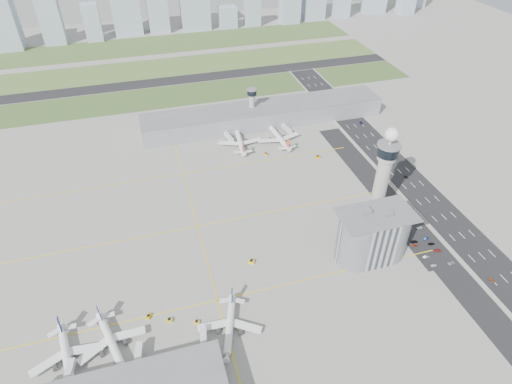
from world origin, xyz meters
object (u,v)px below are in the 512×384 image
object	(u,v)px
car_lot_1	(426,257)
admin_building	(373,235)
airplane_near_c	(229,325)
airplane_far_b	(279,134)
jet_bridge_near_1	(137,373)
jet_bridge_far_1	(282,126)
car_lot_6	(451,263)
jet_bridge_near_2	(204,355)
car_lot_3	(414,242)
car_lot_2	(415,245)
car_lot_7	(438,250)
jet_bridge_far_0	(226,135)
car_lot_9	(426,238)
tug_4	(266,154)
car_lot_0	(434,265)
car_lot_4	(405,229)
tug_2	(197,322)
car_lot_8	(431,244)
airplane_near_b	(111,341)
car_hw_1	(406,177)
tug_1	(169,320)
tug_5	(318,157)
tug_0	(149,316)
tug_3	(251,261)
secondary_tower	(252,103)
car_hw_0	(492,280)
airplane_near_a	(66,355)
car_lot_10	(420,228)
car_hw_2	(361,123)
car_lot_11	(412,222)
car_hw_4	(321,98)
car_lot_5	(397,222)
control_tower	(384,171)

from	to	relation	value
car_lot_1	admin_building	bearing A→B (deg)	64.04
airplane_near_c	airplane_far_b	bearing A→B (deg)	172.21
jet_bridge_near_1	jet_bridge_far_1	distance (m)	235.53
car_lot_6	jet_bridge_near_2	bearing A→B (deg)	94.96
airplane_far_b	car_lot_3	xyz separation A→B (m)	(40.53, -136.50, -5.40)
jet_bridge_near_1	car_lot_2	bearing A→B (deg)	-67.22
car_lot_7	jet_bridge_far_0	bearing A→B (deg)	38.65
car_lot_2	car_lot_9	world-z (taller)	car_lot_9
car_lot_7	tug_4	bearing A→B (deg)	36.89
jet_bridge_near_1	jet_bridge_near_2	world-z (taller)	same
airplane_far_b	jet_bridge_near_1	distance (m)	216.76
car_lot_0	car_lot_4	bearing A→B (deg)	1.34
tug_2	car_lot_8	size ratio (longest dim) A/B	0.74
airplane_near_b	car_hw_1	world-z (taller)	airplane_near_b
jet_bridge_far_0	car_lot_3	size ratio (longest dim) A/B	3.24
tug_1	tug_5	distance (m)	174.80
car_lot_1	car_lot_7	xyz separation A→B (m)	(9.67, 2.61, -0.02)
tug_2	tug_4	xyz separation A→B (m)	(79.31, 138.00, 0.10)
admin_building	car_lot_0	size ratio (longest dim) A/B	12.46
jet_bridge_far_1	car_lot_9	bearing A→B (deg)	4.63
tug_0	car_lot_6	size ratio (longest dim) A/B	0.64
airplane_near_c	tug_1	distance (m)	31.46
jet_bridge_near_2	car_lot_7	bearing A→B (deg)	-68.46
jet_bridge_near_2	tug_3	bearing A→B (deg)	-25.76
secondary_tower	tug_4	xyz separation A→B (m)	(-3.67, -52.71, -17.88)
car_lot_3	car_lot_7	bearing A→B (deg)	-128.11
tug_0	car_lot_3	size ratio (longest dim) A/B	0.69
car_lot_2	car_lot_3	world-z (taller)	car_lot_3
jet_bridge_far_1	car_lot_1	bearing A→B (deg)	0.55
tug_0	car_hw_0	distance (m)	185.19
secondary_tower	tug_3	bearing A→B (deg)	-106.02
airplane_near_a	tug_5	size ratio (longest dim) A/B	10.76
admin_building	airplane_near_c	xyz separation A→B (m)	(-90.25, -28.08, -10.03)
admin_building	tug_3	distance (m)	70.38
admin_building	tug_3	bearing A→B (deg)	169.36
car_lot_7	car_lot_1	bearing A→B (deg)	114.73
car_lot_4	car_lot_8	world-z (taller)	car_lot_8
tug_2	car_lot_10	world-z (taller)	tug_2
airplane_far_b	jet_bridge_near_2	distance (m)	200.84
jet_bridge_far_0	tug_2	world-z (taller)	jet_bridge_far_0
secondary_tower	car_hw_2	world-z (taller)	secondary_tower
airplane_near_b	car_lot_3	bearing A→B (deg)	80.23
jet_bridge_far_0	tug_5	distance (m)	79.46
tug_5	car_hw_2	xyz separation A→B (m)	(58.42, 40.51, -0.45)
car_lot_7	car_lot_9	distance (m)	10.66
car_lot_0	car_lot_11	bearing A→B (deg)	-10.83
tug_5	car_hw_4	xyz separation A→B (m)	(44.71, 97.37, -0.40)
tug_1	jet_bridge_far_1	bearing A→B (deg)	155.58
car_lot_5	car_lot_9	size ratio (longest dim) A/B	1.02
car_lot_10	control_tower	bearing A→B (deg)	49.32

